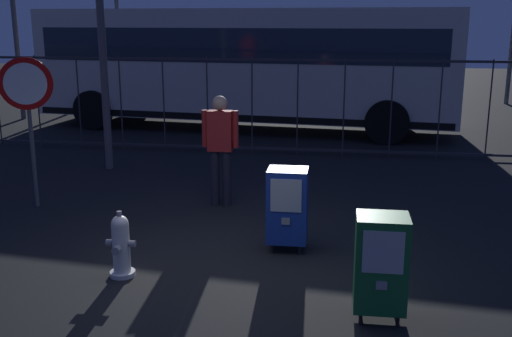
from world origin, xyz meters
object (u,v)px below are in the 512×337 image
at_px(stop_sign, 28,101).
at_px(pedestrian, 220,144).
at_px(bus_near, 245,61).
at_px(newspaper_box_secondary, 287,205).
at_px(fire_hydrant, 121,246).
at_px(newspaper_box_primary, 381,262).

height_order(stop_sign, pedestrian, stop_sign).
xyz_separation_m(stop_sign, pedestrian, (2.75, 0.44, -0.65)).
bearing_deg(bus_near, pedestrian, -77.42).
xyz_separation_m(newspaper_box_secondary, pedestrian, (-1.15, 1.67, 0.38)).
height_order(pedestrian, bus_near, bus_near).
bearing_deg(newspaper_box_secondary, pedestrian, 124.69).
xyz_separation_m(fire_hydrant, pedestrian, (0.58, 2.69, 0.60)).
bearing_deg(newspaper_box_primary, fire_hydrant, 167.55).
relative_size(fire_hydrant, newspaper_box_primary, 0.73).
distance_m(newspaper_box_secondary, bus_near, 8.65).
bearing_deg(pedestrian, stop_sign, -170.90).
distance_m(fire_hydrant, bus_near, 9.49).
bearing_deg(bus_near, newspaper_box_secondary, -70.89).
xyz_separation_m(fire_hydrant, stop_sign, (-2.17, 2.25, 1.25)).
relative_size(fire_hydrant, stop_sign, 0.33).
relative_size(fire_hydrant, bus_near, 0.07).
distance_m(fire_hydrant, newspaper_box_secondary, 2.02).
bearing_deg(stop_sign, newspaper_box_secondary, -17.41).
bearing_deg(newspaper_box_primary, newspaper_box_secondary, 121.88).
relative_size(stop_sign, bus_near, 0.21).
bearing_deg(stop_sign, pedestrian, 9.10).
distance_m(newspaper_box_primary, newspaper_box_secondary, 1.92).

